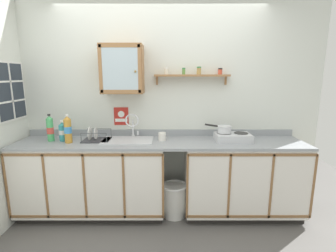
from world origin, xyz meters
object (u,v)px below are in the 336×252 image
object	(u,v)px
sink	(130,142)
wall_cabinet	(124,69)
bottle_detergent_teal_2	(64,131)
trash_bin	(176,199)
warning_sign	(122,116)
mug	(163,136)
saucepan	(225,129)
hot_plate_stove	(234,137)
bottle_soda_green_1	(52,129)
bottle_juice_amber_0	(69,129)
dish_rack	(97,138)

from	to	relation	value
sink	wall_cabinet	bearing A→B (deg)	118.66
bottle_detergent_teal_2	trash_bin	world-z (taller)	bottle_detergent_teal_2
warning_sign	mug	bearing A→B (deg)	-25.16
sink	saucepan	bearing A→B (deg)	0.34
hot_plate_stove	bottle_detergent_teal_2	xyz separation A→B (m)	(-2.00, 0.01, 0.07)
wall_cabinet	trash_bin	bearing A→B (deg)	-17.91
sink	bottle_soda_green_1	bearing A→B (deg)	-178.87
hot_plate_stove	bottle_detergent_teal_2	distance (m)	2.00
sink	bottle_juice_amber_0	world-z (taller)	bottle_juice_amber_0
dish_rack	wall_cabinet	xyz separation A→B (m)	(0.32, 0.11, 0.80)
bottle_detergent_teal_2	wall_cabinet	world-z (taller)	wall_cabinet
bottle_soda_green_1	dish_rack	bearing A→B (deg)	1.68
sink	bottle_detergent_teal_2	size ratio (longest dim) A/B	2.40
sink	dish_rack	bearing A→B (deg)	-179.62
bottle_juice_amber_0	trash_bin	size ratio (longest dim) A/B	0.82
wall_cabinet	warning_sign	bearing A→B (deg)	113.40
mug	bottle_detergent_teal_2	bearing A→B (deg)	-179.27
saucepan	trash_bin	size ratio (longest dim) A/B	0.72
wall_cabinet	trash_bin	world-z (taller)	wall_cabinet
dish_rack	bottle_soda_green_1	bearing A→B (deg)	-178.32
saucepan	bottle_detergent_teal_2	world-z (taller)	bottle_detergent_teal_2
bottle_soda_green_1	warning_sign	size ratio (longest dim) A/B	1.42
mug	wall_cabinet	bearing A→B (deg)	167.12
bottle_juice_amber_0	hot_plate_stove	bearing A→B (deg)	2.43
mug	trash_bin	bearing A→B (deg)	-31.85
saucepan	mug	distance (m)	0.73
sink	trash_bin	xyz separation A→B (m)	(0.55, -0.09, -0.69)
sink	wall_cabinet	world-z (taller)	wall_cabinet
sink	mug	size ratio (longest dim) A/B	4.55
hot_plate_stove	wall_cabinet	bearing A→B (deg)	174.39
dish_rack	hot_plate_stove	bearing A→B (deg)	-0.50
mug	trash_bin	xyz separation A→B (m)	(0.15, -0.09, -0.76)
bottle_soda_green_1	mug	size ratio (longest dim) A/B	2.49
bottle_detergent_teal_2	wall_cabinet	distance (m)	1.01
mug	trash_bin	size ratio (longest dim) A/B	0.32
hot_plate_stove	bottle_juice_amber_0	distance (m)	1.91
hot_plate_stove	dish_rack	distance (m)	1.62
bottle_soda_green_1	wall_cabinet	bearing A→B (deg)	8.62
bottle_detergent_teal_2	warning_sign	size ratio (longest dim) A/B	1.08
saucepan	bottle_detergent_teal_2	xyz separation A→B (m)	(-1.90, -0.02, -0.03)
mug	bottle_soda_green_1	bearing A→B (deg)	-179.02
hot_plate_stove	saucepan	xyz separation A→B (m)	(-0.10, 0.02, 0.09)
warning_sign	bottle_detergent_teal_2	bearing A→B (deg)	-158.00
bottle_juice_amber_0	wall_cabinet	bearing A→B (deg)	18.91
hot_plate_stove	bottle_juice_amber_0	xyz separation A→B (m)	(-1.90, -0.08, 0.11)
bottle_soda_green_1	wall_cabinet	size ratio (longest dim) A/B	0.57
wall_cabinet	warning_sign	size ratio (longest dim) A/B	2.49
sink	wall_cabinet	xyz separation A→B (m)	(-0.06, 0.11, 0.85)
saucepan	mug	size ratio (longest dim) A/B	2.27
hot_plate_stove	wall_cabinet	distance (m)	1.52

